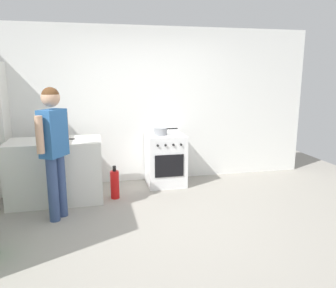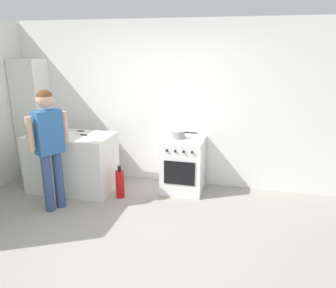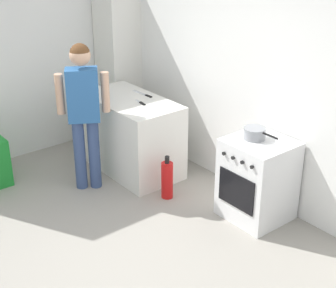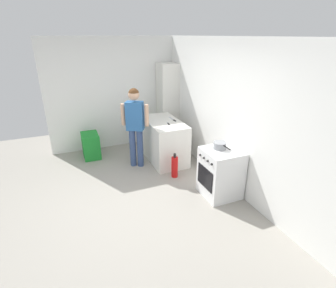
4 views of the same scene
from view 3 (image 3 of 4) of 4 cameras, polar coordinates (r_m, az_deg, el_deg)
ground_plane at (r=4.87m, az=-6.58°, el=-12.33°), size 8.00×8.00×0.00m
back_wall at (r=5.43m, az=10.47°, el=6.84°), size 6.00×0.10×2.60m
side_wall_left at (r=6.63m, az=-16.49°, el=9.44°), size 0.10×3.10×2.60m
counter_unit at (r=6.20m, az=-4.16°, el=1.07°), size 1.30×0.70×0.90m
oven_left at (r=5.29m, az=9.89°, el=-3.89°), size 0.62×0.62×0.85m
pot at (r=5.13m, az=9.59°, el=1.17°), size 0.40×0.22×0.11m
knife_bread at (r=6.19m, az=-2.78°, el=5.56°), size 0.35×0.04×0.01m
knife_paring at (r=5.89m, az=-3.00°, el=4.59°), size 0.21×0.05×0.01m
person at (r=5.62m, az=-9.35°, el=4.33°), size 0.35×0.50×1.67m
fire_extinguisher at (r=5.65m, az=-0.10°, el=-3.97°), size 0.13×0.13×0.50m
larder_cabinet at (r=7.02m, az=-5.52°, el=8.58°), size 0.48×0.44×2.00m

